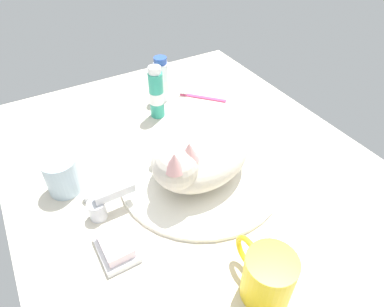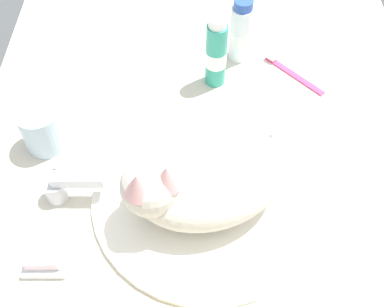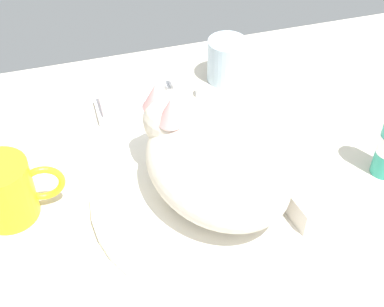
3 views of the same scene
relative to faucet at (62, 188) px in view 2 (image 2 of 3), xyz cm
name	(u,v)px [view 2 (image 2 of 3)]	position (x,y,z in cm)	size (l,w,h in cm)	color
ground_plane	(207,202)	(0.00, -23.06, -4.12)	(110.00, 82.50, 3.00)	beige
sink_basin	(207,195)	(0.00, -23.06, -2.10)	(37.12, 37.12, 1.04)	white
faucet	(62,188)	(0.00, 0.00, 0.00)	(13.57, 9.99, 6.06)	silver
cat	(200,174)	(-0.23, -21.87, 4.27)	(25.78, 28.94, 14.36)	beige
rinse_cup	(42,129)	(11.00, 4.92, 1.50)	(7.12, 7.12, 8.24)	silver
soap_dish	(48,249)	(-9.58, 0.90, -2.02)	(9.00, 6.40, 1.20)	white
soap_bar	(46,244)	(-9.58, 0.90, -0.42)	(7.35, 4.89, 2.00)	silver
toothpaste_bottle	(216,53)	(26.90, -25.11, 4.37)	(4.02, 4.02, 14.96)	teal
mouthwash_bottle	(241,32)	(34.13, -30.17, 3.63)	(4.46, 4.46, 13.43)	white
toothbrush	(291,72)	(29.00, -40.32, -2.10)	(11.50, 10.79, 1.60)	#D83F72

